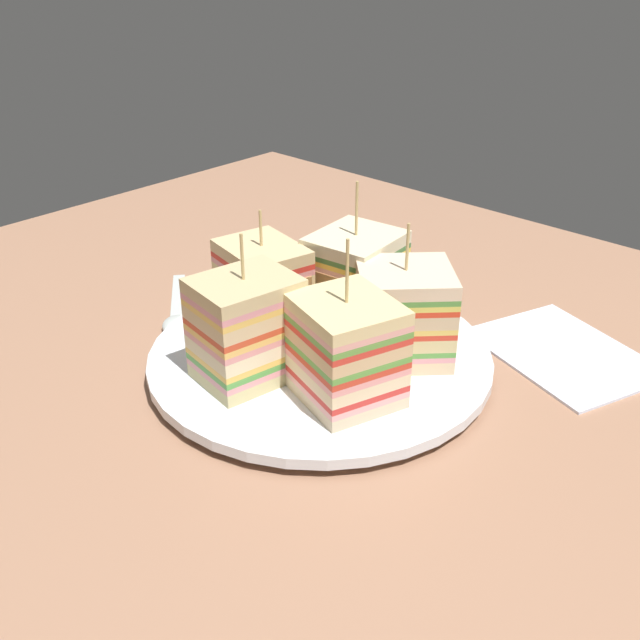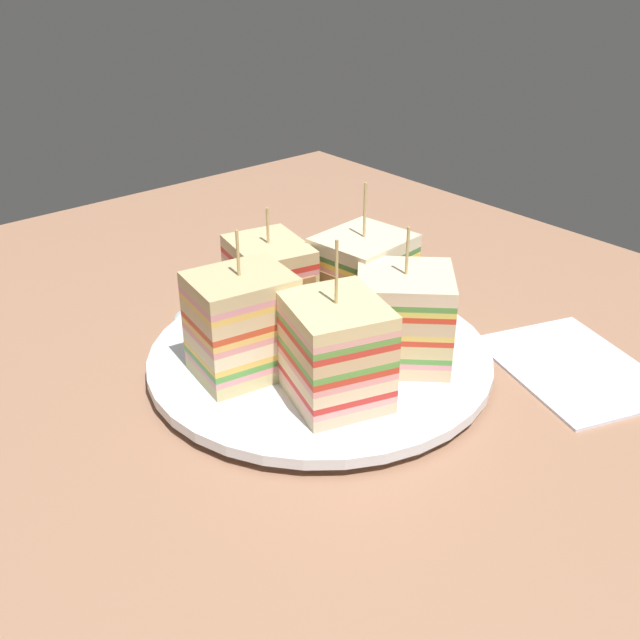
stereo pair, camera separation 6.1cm
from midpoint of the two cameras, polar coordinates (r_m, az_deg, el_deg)
ground_plane at (r=63.74cm, az=2.74°, el=-4.44°), size 102.52×87.24×1.80cm
plate at (r=62.75cm, az=2.78°, el=-3.00°), size 28.53×28.53×1.60cm
sandwich_wedge_0 at (r=60.29cm, az=9.20°, el=0.09°), size 10.15×10.16×11.50cm
sandwich_wedge_1 at (r=65.75cm, az=5.89°, el=2.99°), size 7.44×8.24×12.77cm
sandwich_wedge_2 at (r=64.82cm, az=-1.42°, el=2.57°), size 8.62×7.33×10.78cm
sandwich_wedge_3 at (r=57.78cm, az=-2.93°, el=-0.44°), size 7.17×8.41×11.98cm
sandwich_wedge_4 at (r=54.83cm, az=4.36°, el=-2.48°), size 9.17×8.55×12.71cm
chip_pile at (r=61.59cm, az=2.99°, el=-1.71°), size 7.62×7.37×2.11cm
spoon at (r=72.12cm, az=-7.46°, el=0.68°), size 11.97×10.22×1.00cm
napkin at (r=67.50cm, az=21.23°, el=-3.38°), size 17.62×15.35×0.50cm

